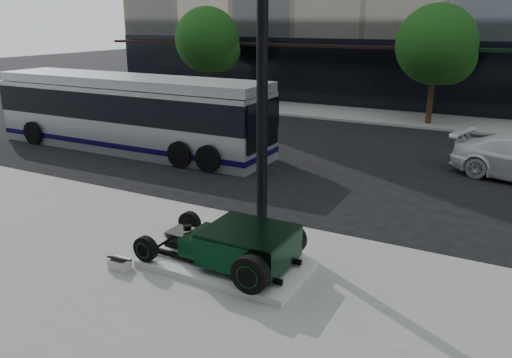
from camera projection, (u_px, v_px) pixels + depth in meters
The scene contains 8 objects.
ground at pixel (311, 203), 14.40m from camera, with size 120.00×120.00×0.00m, color black.
sidewalk_far at pixel (411, 119), 26.15m from camera, with size 70.00×4.00×0.12m, color gray.
street_trees at pixel (439, 48), 23.73m from camera, with size 29.80×3.80×5.70m.
display_plinth at pixel (226, 264), 10.37m from camera, with size 3.40×1.80×0.15m, color silver.
hot_rod at pixel (240, 245), 10.07m from camera, with size 3.22×2.00×0.81m.
info_plaque at pixel (120, 263), 10.28m from camera, with size 0.41×0.31×0.31m.
lamppost at pixel (262, 67), 10.96m from camera, with size 0.47×0.47×8.51m.
transit_bus at pixel (130, 113), 19.99m from camera, with size 12.12×2.88×2.92m.
Camera 1 is at (4.93, -12.67, 5.04)m, focal length 35.00 mm.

